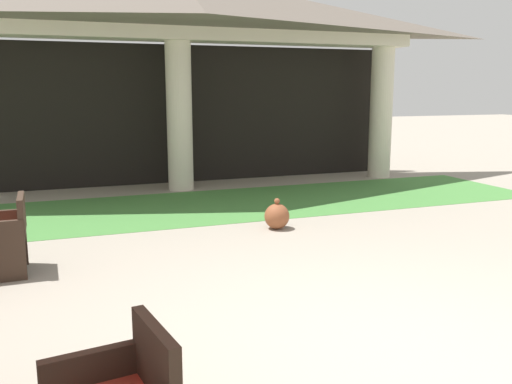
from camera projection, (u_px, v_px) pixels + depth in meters
The scene contains 4 objects.
ground_plane at pixel (405, 360), 3.92m from camera, with size 60.00×60.00×0.00m, color #9E9384.
background_pavilion at pixel (176, 22), 10.13m from camera, with size 10.07×2.89×3.99m.
lawn_strip at pixel (203, 206), 9.08m from camera, with size 11.87×2.66×0.01m, color #47843D.
terracotta_urn at pixel (277, 216), 7.58m from camera, with size 0.35×0.35×0.43m.
Camera 1 is at (-2.26, -3.03, 1.91)m, focal length 38.47 mm.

